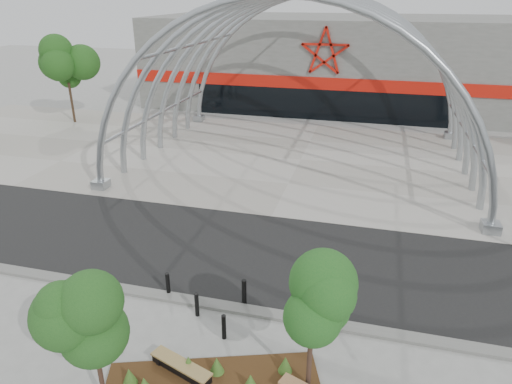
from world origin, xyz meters
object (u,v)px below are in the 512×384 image
object	(u,v)px
street_tree_0	(91,323)
bench_0	(181,369)
street_tree_1	(313,304)
bollard_2	(244,293)

from	to	relation	value
street_tree_0	bench_0	distance (m)	3.37
street_tree_1	bollard_2	distance (m)	4.78
bench_0	bollard_2	world-z (taller)	bollard_2
street_tree_1	bollard_2	bearing A→B (deg)	131.13
street_tree_0	bench_0	bearing A→B (deg)	46.74
bench_0	street_tree_1	bearing A→B (deg)	6.19
street_tree_0	street_tree_1	size ratio (longest dim) A/B	0.96
street_tree_0	street_tree_1	bearing A→B (deg)	21.13
street_tree_0	bench_0	world-z (taller)	street_tree_0
street_tree_0	bench_0	size ratio (longest dim) A/B	1.91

